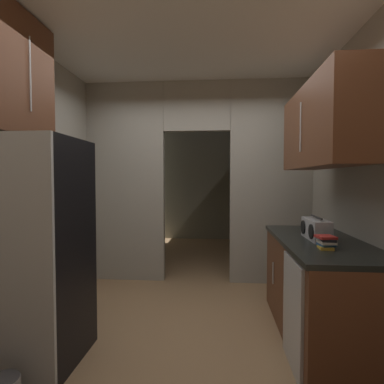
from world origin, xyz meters
TOP-DOWN VIEW (x-y plane):
  - ground at (0.00, 0.00)m, footprint 20.00×20.00m
  - kitchen_overhead_slab at (0.00, 0.47)m, footprint 3.48×7.12m
  - kitchen_partition at (0.00, 1.56)m, footprint 3.08×0.12m
  - adjoining_room_shell at (0.00, 3.65)m, footprint 3.08×3.19m
  - refrigerator at (-1.13, -0.50)m, footprint 0.72×0.75m
  - lower_cabinet_run at (1.19, 0.05)m, footprint 0.70×1.70m
  - dishwasher at (0.85, -0.42)m, footprint 0.02×0.56m
  - upper_cabinet_counterside at (1.19, 0.05)m, footprint 0.36×1.53m
  - upper_cabinet_fridgeside at (-1.36, -0.40)m, footprint 0.36×0.79m
  - boombox at (1.16, 0.06)m, footprint 0.16×0.42m
  - book_stack at (1.12, -0.32)m, footprint 0.14×0.16m

SIDE VIEW (x-z plane):
  - ground at x=0.00m, z-range 0.00..0.00m
  - dishwasher at x=0.85m, z-range 0.00..0.82m
  - lower_cabinet_run at x=1.19m, z-range 0.00..0.88m
  - refrigerator at x=-1.13m, z-range 0.00..1.72m
  - book_stack at x=1.12m, z-range 0.88..0.98m
  - boombox at x=1.16m, z-range 0.87..1.07m
  - adjoining_room_shell at x=0.00m, z-range 0.00..2.74m
  - kitchen_partition at x=0.00m, z-range 0.10..2.84m
  - upper_cabinet_counterside at x=1.19m, z-range 1.51..2.23m
  - upper_cabinet_fridgeside at x=-1.36m, z-range 1.75..2.72m
  - kitchen_overhead_slab at x=0.00m, z-range 2.74..2.80m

